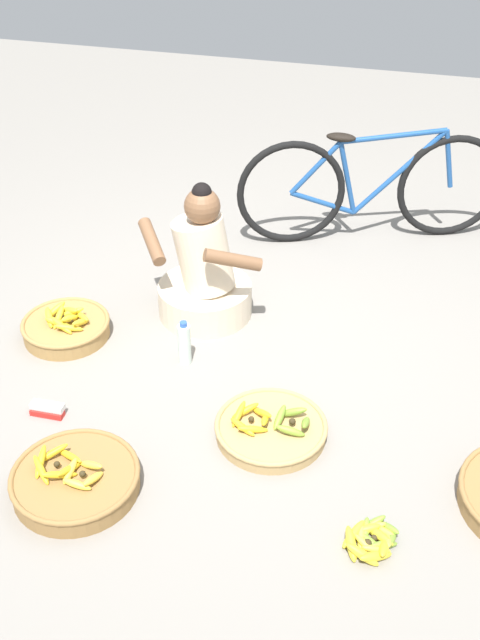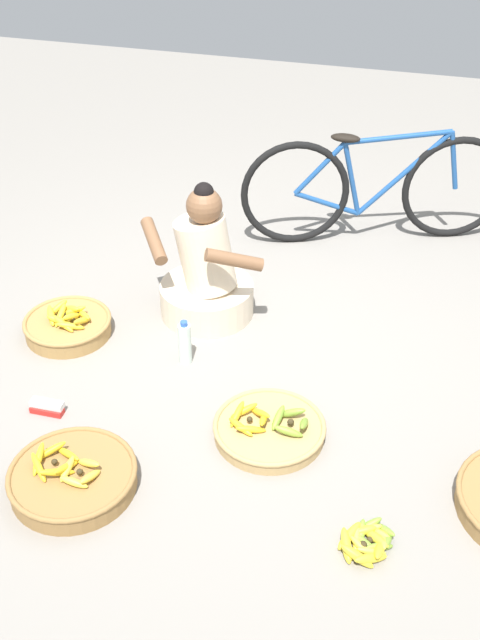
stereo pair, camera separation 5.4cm
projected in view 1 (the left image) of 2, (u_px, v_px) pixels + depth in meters
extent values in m
plane|color=gray|center=(250.00, 354.00, 4.03)|extent=(10.00, 10.00, 0.00)
cylinder|color=beige|center=(205.00, 299.00, 4.29)|extent=(0.52, 0.52, 0.18)
cylinder|color=beige|center=(204.00, 254.00, 4.12)|extent=(0.37, 0.31, 0.44)
sphere|color=brown|center=(202.00, 206.00, 3.96)|extent=(0.19, 0.19, 0.19)
sphere|color=black|center=(202.00, 193.00, 3.91)|extent=(0.10, 0.10, 0.10)
cylinder|color=brown|center=(152.00, 242.00, 4.07)|extent=(0.24, 0.29, 0.16)
cylinder|color=brown|center=(233.00, 260.00, 3.92)|extent=(0.31, 0.20, 0.16)
torus|color=black|center=(291.00, 193.00, 4.81)|extent=(0.66, 0.28, 0.68)
torus|color=black|center=(450.00, 187.00, 4.89)|extent=(0.66, 0.28, 0.68)
cylinder|color=#1E4C8C|center=(399.00, 172.00, 4.80)|extent=(0.53, 0.23, 0.55)
cylinder|color=#1E4C8C|center=(347.00, 178.00, 4.79)|extent=(0.15, 0.08, 0.49)
cylinder|color=#1E4C8C|center=(394.00, 136.00, 4.66)|extent=(0.62, 0.26, 0.08)
cylinder|color=#1E4C8C|center=(323.00, 203.00, 4.87)|extent=(0.41, 0.18, 0.18)
cylinder|color=#1E4C8C|center=(315.00, 168.00, 4.73)|extent=(0.30, 0.14, 0.35)
cylinder|color=#1E4C8C|center=(449.00, 159.00, 4.78)|extent=(0.12, 0.07, 0.38)
ellipsoid|color=black|center=(341.00, 137.00, 4.63)|extent=(0.18, 0.08, 0.05)
cylinder|color=olive|center=(76.00, 482.00, 3.24)|extent=(0.53, 0.53, 0.09)
torus|color=olive|center=(75.00, 474.00, 3.21)|extent=(0.55, 0.55, 0.02)
ellipsoid|color=yellow|center=(93.00, 479.00, 3.16)|extent=(0.06, 0.13, 0.07)
ellipsoid|color=yellow|center=(91.00, 465.00, 3.22)|extent=(0.13, 0.06, 0.07)
ellipsoid|color=yellow|center=(70.00, 471.00, 3.19)|extent=(0.03, 0.13, 0.06)
ellipsoid|color=yellow|center=(77.00, 484.00, 3.14)|extent=(0.13, 0.03, 0.05)
sphere|color=#382D19|center=(83.00, 474.00, 3.18)|extent=(0.03, 0.03, 0.03)
ellipsoid|color=gold|center=(69.00, 469.00, 3.20)|extent=(0.07, 0.15, 0.08)
ellipsoid|color=gold|center=(70.00, 456.00, 3.27)|extent=(0.15, 0.09, 0.05)
ellipsoid|color=gold|center=(52.00, 454.00, 3.27)|extent=(0.13, 0.13, 0.07)
ellipsoid|color=gold|center=(41.00, 462.00, 3.23)|extent=(0.06, 0.15, 0.09)
ellipsoid|color=gold|center=(41.00, 470.00, 3.19)|extent=(0.13, 0.13, 0.08)
ellipsoid|color=gold|center=(60.00, 475.00, 3.17)|extent=(0.14, 0.12, 0.08)
sphere|color=#382D19|center=(57.00, 464.00, 3.23)|extent=(0.03, 0.03, 0.03)
cylinder|color=tan|center=(271.00, 430.00, 3.51)|extent=(0.50, 0.50, 0.06)
torus|color=tan|center=(271.00, 425.00, 3.49)|extent=(0.52, 0.52, 0.02)
ellipsoid|color=olive|center=(306.00, 423.00, 3.46)|extent=(0.04, 0.14, 0.09)
ellipsoid|color=olive|center=(293.00, 412.00, 3.52)|extent=(0.14, 0.06, 0.08)
ellipsoid|color=olive|center=(280.00, 417.00, 3.49)|extent=(0.05, 0.14, 0.08)
ellipsoid|color=olive|center=(290.00, 431.00, 3.43)|extent=(0.14, 0.05, 0.06)
sphere|color=#382D19|center=(292.00, 422.00, 3.47)|extent=(0.03, 0.03, 0.03)
ellipsoid|color=gold|center=(265.00, 420.00, 3.48)|extent=(0.05, 0.14, 0.08)
ellipsoid|color=gold|center=(262.00, 413.00, 3.52)|extent=(0.13, 0.11, 0.08)
ellipsoid|color=gold|center=(245.00, 411.00, 3.54)|extent=(0.13, 0.12, 0.07)
ellipsoid|color=gold|center=(239.00, 414.00, 3.51)|extent=(0.06, 0.14, 0.09)
ellipsoid|color=gold|center=(242.00, 427.00, 3.45)|extent=(0.14, 0.09, 0.06)
ellipsoid|color=gold|center=(253.00, 429.00, 3.44)|extent=(0.14, 0.08, 0.06)
sphere|color=#382D19|center=(251.00, 419.00, 3.49)|extent=(0.03, 0.03, 0.03)
cylinder|color=#A87F47|center=(66.00, 329.00, 4.13)|extent=(0.46, 0.46, 0.09)
torus|color=#A87F47|center=(65.00, 322.00, 4.11)|extent=(0.47, 0.47, 0.02)
ellipsoid|color=yellow|center=(81.00, 322.00, 4.05)|extent=(0.06, 0.15, 0.09)
ellipsoid|color=yellow|center=(82.00, 316.00, 4.11)|extent=(0.13, 0.12, 0.07)
ellipsoid|color=yellow|center=(71.00, 313.00, 4.13)|extent=(0.15, 0.09, 0.08)
ellipsoid|color=yellow|center=(59.00, 317.00, 4.09)|extent=(0.04, 0.15, 0.09)
ellipsoid|color=yellow|center=(61.00, 326.00, 4.03)|extent=(0.15, 0.08, 0.08)
ellipsoid|color=yellow|center=(69.00, 328.00, 4.02)|extent=(0.15, 0.08, 0.06)
sphere|color=#382D19|center=(71.00, 320.00, 4.08)|extent=(0.03, 0.03, 0.03)
ellipsoid|color=yellow|center=(70.00, 318.00, 4.08)|extent=(0.07, 0.14, 0.09)
ellipsoid|color=yellow|center=(69.00, 311.00, 4.14)|extent=(0.14, 0.09, 0.08)
ellipsoid|color=yellow|center=(55.00, 310.00, 4.14)|extent=(0.11, 0.13, 0.09)
ellipsoid|color=yellow|center=(49.00, 317.00, 4.09)|extent=(0.11, 0.13, 0.09)
ellipsoid|color=yellow|center=(57.00, 322.00, 4.05)|extent=(0.14, 0.06, 0.08)
sphere|color=#382D19|center=(61.00, 316.00, 4.11)|extent=(0.03, 0.03, 0.03)
ellipsoid|color=olive|center=(392.00, 538.00, 3.02)|extent=(0.04, 0.12, 0.06)
ellipsoid|color=olive|center=(388.00, 528.00, 3.06)|extent=(0.11, 0.10, 0.07)
ellipsoid|color=olive|center=(373.00, 523.00, 3.07)|extent=(0.12, 0.09, 0.08)
ellipsoid|color=olive|center=(365.00, 531.00, 3.04)|extent=(0.03, 0.12, 0.07)
ellipsoid|color=olive|center=(371.00, 542.00, 3.01)|extent=(0.12, 0.08, 0.05)
ellipsoid|color=olive|center=(384.00, 545.00, 2.99)|extent=(0.12, 0.09, 0.06)
sphere|color=#382D19|center=(379.00, 534.00, 3.03)|extent=(0.03, 0.03, 0.03)
ellipsoid|color=yellow|center=(384.00, 547.00, 2.97)|extent=(0.05, 0.15, 0.09)
ellipsoid|color=yellow|center=(379.00, 535.00, 3.03)|extent=(0.14, 0.12, 0.06)
ellipsoid|color=yellow|center=(363.00, 530.00, 3.05)|extent=(0.15, 0.10, 0.07)
ellipsoid|color=yellow|center=(354.00, 534.00, 3.03)|extent=(0.10, 0.15, 0.07)
ellipsoid|color=yellow|center=(351.00, 544.00, 2.99)|extent=(0.09, 0.15, 0.08)
ellipsoid|color=yellow|center=(362.00, 555.00, 2.94)|extent=(0.15, 0.06, 0.09)
ellipsoid|color=yellow|center=(376.00, 556.00, 2.94)|extent=(0.14, 0.12, 0.07)
sphere|color=#382D19|center=(368.00, 543.00, 2.99)|extent=(0.03, 0.03, 0.03)
ellipsoid|color=yellow|center=(388.00, 539.00, 3.01)|extent=(0.04, 0.12, 0.07)
ellipsoid|color=yellow|center=(382.00, 531.00, 3.05)|extent=(0.12, 0.08, 0.06)
ellipsoid|color=yellow|center=(372.00, 527.00, 3.06)|extent=(0.12, 0.07, 0.06)
ellipsoid|color=yellow|center=(361.00, 536.00, 3.02)|extent=(0.05, 0.12, 0.07)
ellipsoid|color=yellow|center=(366.00, 546.00, 2.99)|extent=(0.12, 0.09, 0.06)
ellipsoid|color=yellow|center=(376.00, 549.00, 2.98)|extent=(0.12, 0.06, 0.06)
sphere|color=#382D19|center=(374.00, 538.00, 3.02)|extent=(0.03, 0.03, 0.03)
cylinder|color=silver|center=(184.00, 344.00, 3.91)|extent=(0.07, 0.07, 0.23)
cylinder|color=#2D59B7|center=(183.00, 324.00, 3.84)|extent=(0.04, 0.04, 0.02)
cube|color=red|center=(47.00, 413.00, 3.63)|extent=(0.16, 0.05, 0.03)
cube|color=white|center=(47.00, 406.00, 3.62)|extent=(0.16, 0.06, 0.03)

